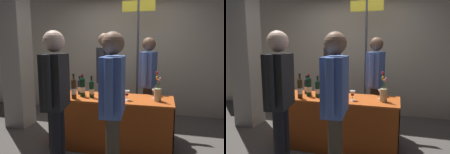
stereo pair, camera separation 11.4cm
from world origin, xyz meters
The scene contains 19 objects.
ground_plane centered at (0.00, 0.00, 0.00)m, with size 12.00×12.00×0.00m, color #514C47.
back_partition centered at (0.00, 1.76, 1.48)m, with size 7.66×0.12×2.97m, color #B2A893.
concrete_pillar centered at (-1.89, 0.42, 1.66)m, with size 0.39×0.39×3.31m, color gray.
tasting_table centered at (0.00, 0.00, 0.51)m, with size 1.75×0.61×0.75m.
featured_wine_bottle centered at (-0.28, -0.08, 0.88)m, with size 0.07×0.07×0.31m.
display_bottle_0 centered at (-0.51, -0.20, 0.90)m, with size 0.07×0.07×0.36m.
display_bottle_1 centered at (-0.44, -0.05, 0.90)m, with size 0.08×0.08×0.33m.
display_bottle_2 centered at (-0.06, 0.14, 0.90)m, with size 0.08×0.08×0.35m.
display_bottle_3 centered at (-0.72, -0.13, 0.90)m, with size 0.07×0.07×0.36m.
display_bottle_4 centered at (-0.53, 0.09, 0.88)m, with size 0.08×0.08×0.29m.
wine_glass_near_vendor centered at (0.24, -0.11, 0.85)m, with size 0.08×0.08×0.14m.
wine_glass_mid centered at (0.60, 0.09, 0.85)m, with size 0.07×0.07×0.13m.
flower_vase centered at (0.65, -0.06, 0.87)m, with size 0.10×0.10×0.41m.
brochure_stand centered at (0.03, 0.03, 0.82)m, with size 0.17×0.01×0.14m, color silver.
vendor_presenter centered at (-0.31, 0.74, 1.04)m, with size 0.24×0.59×1.72m.
vendor_assistant centered at (0.47, 0.67, 0.99)m, with size 0.28×0.59×1.64m.
taster_foreground_right centered at (0.23, -0.89, 0.98)m, with size 0.25×0.59×1.64m.
taster_foreground_left centered at (-0.42, -0.87, 0.99)m, with size 0.27×0.55×1.66m.
booth_signpost centered at (0.23, 1.12, 1.49)m, with size 0.61×0.04×2.36m.
Camera 1 is at (0.71, -2.88, 1.50)m, focal length 33.54 mm.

